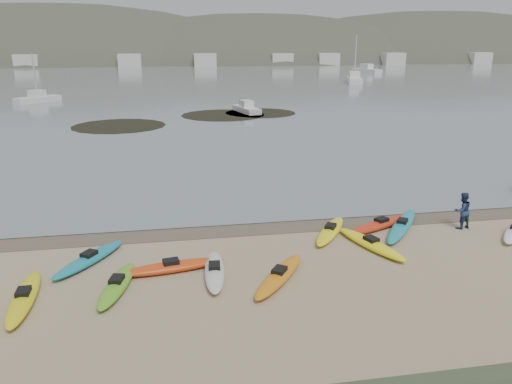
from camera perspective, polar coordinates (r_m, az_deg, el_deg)
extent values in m
plane|color=tan|center=(22.43, 0.00, -3.67)|extent=(600.00, 600.00, 0.00)
plane|color=brown|center=(22.15, 0.14, -3.93)|extent=(60.00, 60.00, 0.00)
plane|color=slate|center=(320.80, -9.72, 15.25)|extent=(1200.00, 1200.00, 0.00)
ellipsoid|color=#D34012|center=(18.18, -9.67, -8.45)|extent=(3.95, 1.33, 0.34)
ellipsoid|color=silver|center=(17.68, -4.76, -9.01)|extent=(0.98, 3.40, 0.34)
ellipsoid|color=#60B323|center=(17.33, -15.58, -10.20)|extent=(1.42, 3.43, 0.34)
ellipsoid|color=#FCF715|center=(20.37, 13.00, -5.80)|extent=(1.88, 3.83, 0.34)
ellipsoid|color=orange|center=(17.33, 2.68, -9.54)|extent=(2.73, 3.50, 0.34)
ellipsoid|color=yellow|center=(17.53, -24.98, -10.90)|extent=(0.85, 3.84, 0.34)
ellipsoid|color=teal|center=(22.68, 16.34, -3.70)|extent=(3.43, 4.20, 0.34)
ellipsoid|color=yellow|center=(21.40, 8.49, -4.42)|extent=(2.53, 3.41, 0.34)
ellipsoid|color=teal|center=(19.54, -18.49, -7.28)|extent=(2.60, 3.51, 0.34)
ellipsoid|color=red|center=(22.60, 14.12, -3.58)|extent=(4.27, 2.51, 0.34)
imported|color=navy|center=(23.45, 22.51, -1.97)|extent=(0.89, 0.75, 1.63)
cylinder|color=black|center=(50.16, -15.40, 7.28)|extent=(8.89, 8.89, 0.04)
cylinder|color=black|center=(55.71, -3.78, 8.75)|extent=(9.19, 9.19, 0.04)
cylinder|color=black|center=(57.25, 0.50, 9.00)|extent=(8.00, 8.00, 0.04)
cube|color=silver|center=(73.55, -23.69, 9.68)|extent=(5.51, 5.65, 0.86)
cube|color=silver|center=(57.58, -1.09, 9.40)|extent=(2.67, 5.56, 0.75)
cube|color=silver|center=(100.64, 11.15, 12.44)|extent=(4.68, 9.07, 1.22)
cube|color=silver|center=(133.77, 12.53, 13.39)|extent=(5.31, 9.16, 1.24)
ellipsoid|color=#384235|center=(221.13, -21.00, 9.06)|extent=(220.00, 120.00, 80.00)
ellipsoid|color=#384235|center=(215.45, 0.37, 10.71)|extent=(200.00, 110.00, 68.00)
ellipsoid|color=#384235|center=(254.20, 19.47, 10.30)|extent=(230.00, 130.00, 76.00)
cube|color=beige|center=(170.16, -23.74, 13.53)|extent=(7.00, 5.00, 4.00)
cube|color=beige|center=(166.41, -15.45, 14.28)|extent=(7.00, 5.00, 4.00)
cube|color=beige|center=(166.07, -6.92, 14.74)|extent=(7.00, 5.00, 4.00)
cube|color=beige|center=(169.17, 1.50, 14.89)|extent=(7.00, 5.00, 4.00)
cube|color=beige|center=(175.53, 9.47, 14.75)|extent=(7.00, 5.00, 4.00)
cube|color=beige|center=(184.81, 16.74, 14.38)|extent=(7.00, 5.00, 4.00)
cube|color=beige|center=(196.59, 23.20, 13.86)|extent=(7.00, 5.00, 4.00)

